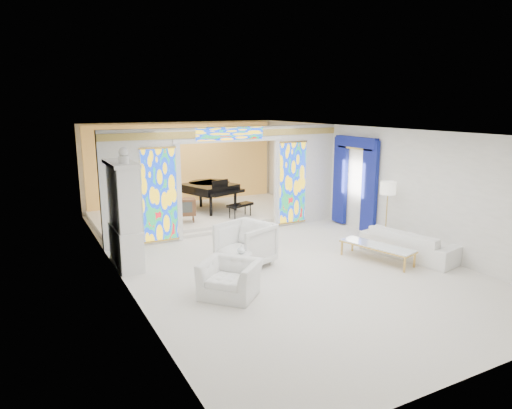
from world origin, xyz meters
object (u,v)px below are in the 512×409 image
armchair_left (230,279)px  armchair_right (245,244)px  grand_piano (211,188)px  coffee_table (377,246)px  tv_console (185,207)px  sofa (409,243)px  china_cabinet (124,216)px

armchair_left → armchair_right: 1.74m
armchair_left → grand_piano: grand_piano is taller
coffee_table → tv_console: 5.75m
armchair_left → grand_piano: size_ratio=0.36×
coffee_table → grand_piano: bearing=104.9°
armchair_right → coffee_table: bearing=47.5°
armchair_right → sofa: 3.99m
armchair_right → sofa: (3.77, -1.30, -0.16)m
coffee_table → grand_piano: grand_piano is taller
armchair_right → tv_console: (-0.14, 3.71, 0.14)m
sofa → grand_piano: grand_piano is taller
china_cabinet → grand_piano: 5.21m
coffee_table → sofa: bearing=-6.8°
armchair_left → sofa: (4.79, 0.09, -0.01)m
armchair_right → grand_piano: grand_piano is taller
armchair_left → armchair_right: armchair_right is taller
armchair_left → tv_console: 5.19m
armchair_right → sofa: armchair_right is taller
china_cabinet → sofa: 6.72m
grand_piano → armchair_right: bearing=-122.1°
armchair_left → tv_console: (0.88, 5.11, 0.29)m
china_cabinet → sofa: (6.17, -2.54, -0.83)m
china_cabinet → armchair_right: bearing=-27.4°
armchair_left → sofa: 4.79m
grand_piano → tv_console: 1.88m
coffee_table → tv_console: size_ratio=2.63×
china_cabinet → sofa: china_cabinet is taller
armchair_left → tv_console: bearing=127.5°
tv_console → armchair_right: bearing=-73.8°
sofa → tv_console: size_ratio=3.27×
armchair_left → armchair_right: size_ratio=0.97×
armchair_left → coffee_table: armchair_left is taller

